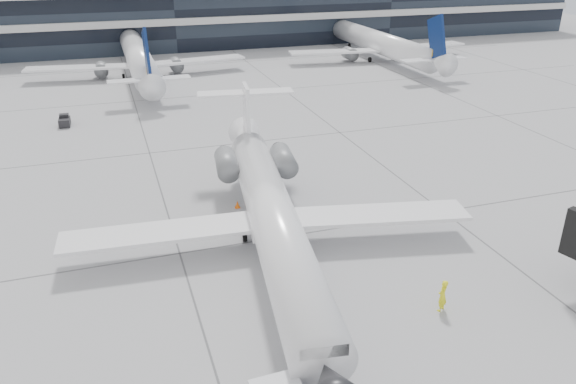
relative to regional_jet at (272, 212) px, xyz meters
name	(u,v)px	position (x,y,z in m)	size (l,w,h in m)	color
ground	(321,231)	(3.99, 1.21, -2.67)	(220.00, 220.00, 0.00)	gray
terminal	(168,17)	(3.99, 83.21, 2.33)	(170.00, 22.00, 10.00)	black
bg_jet_center	(140,75)	(-4.01, 56.21, -2.67)	(32.00, 40.00, 9.60)	white
bg_jet_right	(378,59)	(35.99, 56.21, -2.67)	(32.00, 40.00, 9.60)	white
regional_jet	(272,212)	(0.00, 0.00, 0.00)	(27.09, 33.81, 7.81)	white
ramp_worker	(442,296)	(6.98, -9.59, -1.70)	(0.70, 0.46, 1.93)	#FFFA1A
traffic_cone	(237,204)	(-0.75, 6.75, -2.39)	(0.40, 0.40, 0.58)	#FF630D
far_tug	(65,121)	(-14.03, 32.97, -2.11)	(1.23, 2.00, 1.25)	black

